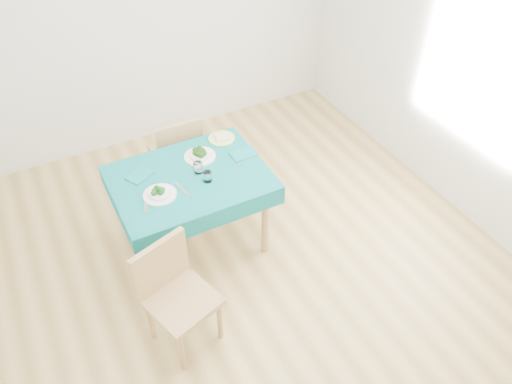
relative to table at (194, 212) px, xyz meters
name	(u,v)px	position (x,y,z in m)	size (l,w,h in m)	color
room_shell	(256,135)	(0.32, -0.49, 0.97)	(4.02, 4.52, 2.73)	#A48144
table	(194,212)	(0.00, 0.00, 0.00)	(1.18, 0.89, 0.76)	#096365
chair_near	(180,292)	(-0.42, -0.82, 0.15)	(0.43, 0.47, 1.06)	#A27E4C
chair_far	(175,144)	(0.14, 0.77, 0.14)	(0.41, 0.45, 1.04)	#A27E4C
bowl_near	(159,192)	(-0.27, -0.10, 0.42)	(0.25, 0.25, 0.08)	white
bowl_far	(200,153)	(0.17, 0.19, 0.42)	(0.26, 0.26, 0.08)	white
fork_near	(146,205)	(-0.40, -0.15, 0.38)	(0.02, 0.18, 0.00)	silver
knife_near	(183,190)	(-0.10, -0.12, 0.38)	(0.02, 0.22, 0.00)	silver
fork_far	(198,165)	(0.12, 0.10, 0.38)	(0.02, 0.17, 0.00)	silver
knife_far	(237,158)	(0.42, 0.04, 0.38)	(0.02, 0.22, 0.00)	silver
napkin_near	(140,176)	(-0.34, 0.18, 0.38)	(0.19, 0.13, 0.01)	#0D6E70
napkin_far	(243,154)	(0.49, 0.06, 0.39)	(0.20, 0.14, 0.01)	#0D6E70
tumbler_center	(198,168)	(0.08, 0.02, 0.42)	(0.07, 0.07, 0.09)	white
tumbler_side	(208,177)	(0.11, -0.11, 0.42)	(0.07, 0.07, 0.08)	white
side_plate	(222,138)	(0.43, 0.33, 0.38)	(0.22, 0.22, 0.01)	#CCDF6D
bread_slice	(222,137)	(0.43, 0.33, 0.40)	(0.11, 0.11, 0.02)	beige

